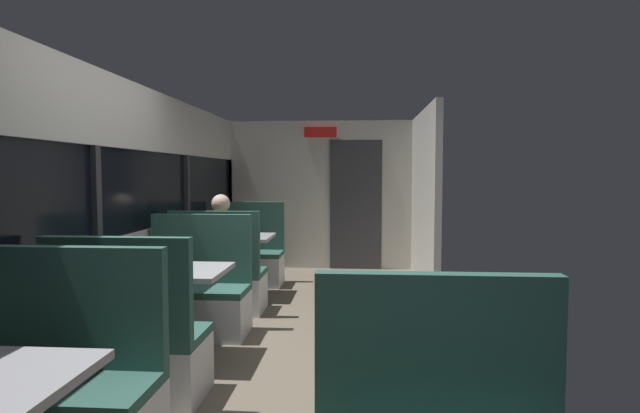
# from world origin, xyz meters

# --- Properties ---
(ground_plane) EXTENTS (3.30, 9.20, 0.02)m
(ground_plane) POSITION_xyz_m (0.00, 0.00, -0.01)
(ground_plane) COLOR #665B4C
(carriage_window_panel_left) EXTENTS (0.09, 8.48, 2.30)m
(carriage_window_panel_left) POSITION_xyz_m (-1.45, 0.00, 1.11)
(carriage_window_panel_left) COLOR beige
(carriage_window_panel_left) RESTS_ON ground_plane
(carriage_end_bulkhead) EXTENTS (2.90, 0.11, 2.30)m
(carriage_end_bulkhead) POSITION_xyz_m (0.06, 4.19, 1.14)
(carriage_end_bulkhead) COLOR beige
(carriage_end_bulkhead) RESTS_ON ground_plane
(carriage_aisle_panel_right) EXTENTS (0.08, 2.40, 2.30)m
(carriage_aisle_panel_right) POSITION_xyz_m (1.45, 3.00, 1.15)
(carriage_aisle_panel_right) COLOR beige
(carriage_aisle_panel_right) RESTS_ON ground_plane
(bench_near_window_facing_entry) EXTENTS (0.95, 0.50, 1.10)m
(bench_near_window_facing_entry) POSITION_xyz_m (-0.89, -1.39, 0.33)
(bench_near_window_facing_entry) COLOR silver
(bench_near_window_facing_entry) RESTS_ON ground_plane
(dining_table_mid_window) EXTENTS (0.90, 0.70, 0.74)m
(dining_table_mid_window) POSITION_xyz_m (-0.89, 0.07, 0.64)
(dining_table_mid_window) COLOR #9E9EA3
(dining_table_mid_window) RESTS_ON ground_plane
(bench_mid_window_facing_end) EXTENTS (0.95, 0.50, 1.10)m
(bench_mid_window_facing_end) POSITION_xyz_m (-0.89, -0.63, 0.33)
(bench_mid_window_facing_end) COLOR silver
(bench_mid_window_facing_end) RESTS_ON ground_plane
(bench_mid_window_facing_entry) EXTENTS (0.95, 0.50, 1.10)m
(bench_mid_window_facing_entry) POSITION_xyz_m (-0.89, 0.77, 0.33)
(bench_mid_window_facing_entry) COLOR silver
(bench_mid_window_facing_entry) RESTS_ON ground_plane
(dining_table_far_window) EXTENTS (0.90, 0.70, 0.74)m
(dining_table_far_window) POSITION_xyz_m (-0.89, 2.22, 0.64)
(dining_table_far_window) COLOR #9E9EA3
(dining_table_far_window) RESTS_ON ground_plane
(bench_far_window_facing_end) EXTENTS (0.95, 0.50, 1.10)m
(bench_far_window_facing_end) POSITION_xyz_m (-0.89, 1.52, 0.33)
(bench_far_window_facing_end) COLOR silver
(bench_far_window_facing_end) RESTS_ON ground_plane
(bench_far_window_facing_entry) EXTENTS (0.95, 0.50, 1.10)m
(bench_far_window_facing_entry) POSITION_xyz_m (-0.89, 2.92, 0.33)
(bench_far_window_facing_entry) COLOR silver
(bench_far_window_facing_entry) RESTS_ON ground_plane
(seated_passenger) EXTENTS (0.47, 0.55, 1.26)m
(seated_passenger) POSITION_xyz_m (-0.89, 1.60, 0.54)
(seated_passenger) COLOR #26262D
(seated_passenger) RESTS_ON ground_plane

